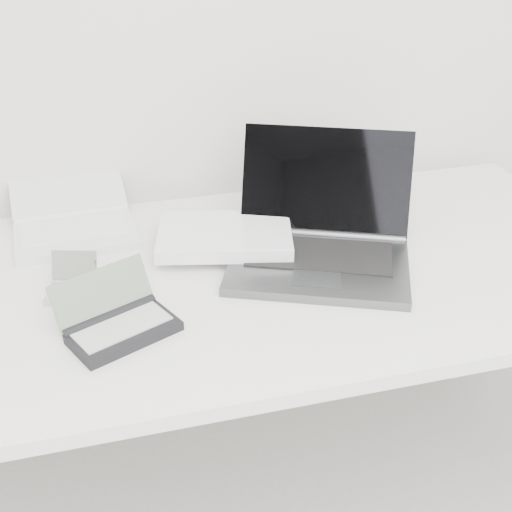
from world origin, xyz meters
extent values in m
cube|color=white|center=(0.00, 1.55, 0.71)|extent=(1.60, 0.80, 0.03)
cylinder|color=silver|center=(0.75, 1.90, 0.35)|extent=(0.04, 0.04, 0.70)
cube|color=#515355|center=(0.11, 1.51, 0.74)|extent=(0.45, 0.39, 0.02)
cube|color=black|center=(0.12, 1.55, 0.75)|extent=(0.34, 0.26, 0.00)
cube|color=black|center=(0.18, 1.68, 0.86)|extent=(0.39, 0.24, 0.23)
cylinder|color=#515355|center=(0.16, 1.63, 0.75)|extent=(0.35, 0.17, 0.02)
cube|color=#3C3F42|center=(0.08, 1.45, 0.75)|extent=(0.12, 0.10, 0.00)
cube|color=white|center=(-0.06, 1.66, 0.77)|extent=(0.33, 0.26, 0.03)
cube|color=white|center=(-0.06, 1.66, 0.78)|extent=(0.33, 0.25, 0.00)
cube|color=white|center=(-0.38, 1.79, 0.74)|extent=(0.28, 0.20, 0.02)
cube|color=silver|center=(-0.38, 1.81, 0.75)|extent=(0.24, 0.12, 0.00)
cube|color=silver|center=(-0.39, 1.97, 0.78)|extent=(0.28, 0.17, 0.08)
cylinder|color=white|center=(-0.39, 1.88, 0.75)|extent=(0.27, 0.03, 0.02)
cube|color=silver|center=(-0.41, 1.55, 0.74)|extent=(0.11, 0.09, 0.01)
cube|color=#B7B6BB|center=(-0.41, 1.55, 0.74)|extent=(0.08, 0.06, 0.00)
cube|color=gray|center=(-0.39, 1.60, 0.77)|extent=(0.10, 0.06, 0.06)
cylinder|color=silver|center=(-0.40, 1.58, 0.74)|extent=(0.09, 0.04, 0.01)
cube|color=black|center=(-0.32, 1.38, 0.74)|extent=(0.22, 0.17, 0.02)
cube|color=#9D9D9D|center=(-0.32, 1.39, 0.75)|extent=(0.19, 0.14, 0.00)
cube|color=slate|center=(-0.35, 1.45, 0.79)|extent=(0.20, 0.12, 0.09)
cylinder|color=black|center=(-0.34, 1.43, 0.75)|extent=(0.18, 0.10, 0.02)
camera|label=1|loc=(-0.36, 0.29, 1.52)|focal=50.00mm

